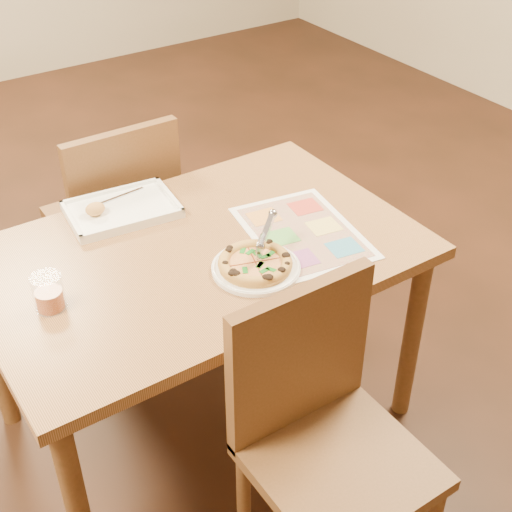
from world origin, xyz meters
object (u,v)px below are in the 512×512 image
chair_far (119,205)px  glass_tumbler (49,294)px  chair_near (319,410)px  pizza_cutter (265,235)px  dining_table (199,271)px  appetizer_tray (120,211)px  menu (303,232)px  pizza (255,263)px  plate (256,268)px

chair_far → glass_tumbler: chair_far is taller
chair_near → pizza_cutter: (0.14, 0.45, 0.24)m
dining_table → chair_far: (-0.00, 0.60, -0.07)m
appetizer_tray → glass_tumbler: 0.49m
chair_far → pizza_cutter: 0.80m
chair_far → appetizer_tray: 0.35m
glass_tumbler → pizza_cutter: bearing=-12.5°
dining_table → menu: menu is taller
chair_near → glass_tumbler: 0.77m
pizza → appetizer_tray: bearing=111.3°
pizza → pizza_cutter: bearing=29.7°
pizza → glass_tumbler: 0.57m
chair_far → pizza: size_ratio=2.19×
chair_far → glass_tumbler: (-0.47, -0.62, 0.20)m
chair_far → pizza_cutter: bearing=100.2°
chair_far → pizza_cutter: chair_far is taller
pizza_cutter → chair_near: bearing=-144.6°
menu → appetizer_tray: bearing=135.5°
menu → pizza: bearing=-161.1°
menu → chair_far: bearing=113.8°
chair_far → appetizer_tray: chair_far is taller
chair_near → glass_tumbler: bearing=128.7°
pizza_cutter → dining_table: bearing=93.7°
chair_near → menu: chair_near is taller
chair_near → glass_tumbler: (-0.47, 0.58, 0.20)m
dining_table → chair_far: bearing=90.0°
dining_table → pizza_cutter: 0.27m
chair_far → pizza: (0.08, -0.79, 0.18)m
chair_near → appetizer_tray: chair_near is taller
plate → appetizer_tray: size_ratio=0.70×
chair_far → glass_tumbler: bearing=53.3°
chair_near → appetizer_tray: size_ratio=1.29×
pizza_cutter → menu: pizza_cutter is taller
plate → menu: 0.24m
chair_near → appetizer_tray: bearing=96.9°
chair_near → chair_far: same height
dining_table → chair_far: chair_far is taller
appetizer_tray → menu: bearing=-44.5°
pizza → appetizer_tray: 0.53m
appetizer_tray → dining_table: bearing=-70.4°
pizza_cutter → appetizer_tray: size_ratio=0.36×
dining_table → plate: 0.22m
glass_tumbler → menu: (0.78, -0.08, -0.04)m
pizza_cutter → appetizer_tray: bearing=80.3°
pizza → chair_far: bearing=96.0°
chair_near → dining_table: bearing=90.0°
pizza_cutter → appetizer_tray: pizza_cutter is taller
dining_table → appetizer_tray: 0.34m
chair_far → pizza: bearing=96.0°
glass_tumbler → chair_far: bearing=53.3°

